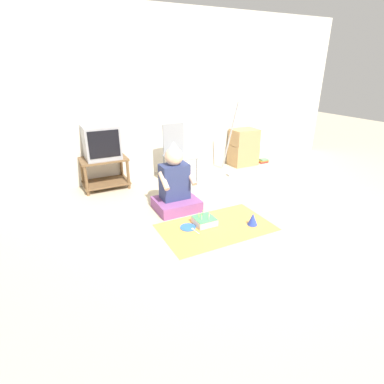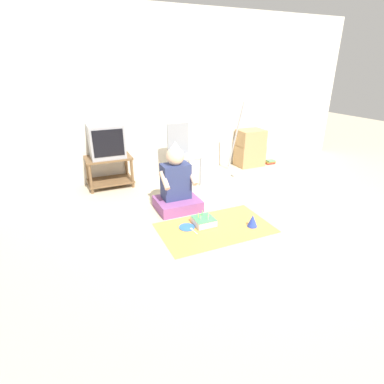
# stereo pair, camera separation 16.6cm
# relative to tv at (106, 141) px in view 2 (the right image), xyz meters

# --- Properties ---
(ground_plane) EXTENTS (16.00, 16.00, 0.00)m
(ground_plane) POSITION_rel_tv_xyz_m (1.36, -1.81, -0.71)
(ground_plane) COLOR beige
(wall_back) EXTENTS (6.40, 0.06, 2.55)m
(wall_back) POSITION_rel_tv_xyz_m (1.36, 0.25, 0.57)
(wall_back) COLOR beige
(wall_back) RESTS_ON ground_plane
(tv_stand) EXTENTS (0.66, 0.45, 0.47)m
(tv_stand) POSITION_rel_tv_xyz_m (0.00, -0.00, -0.43)
(tv_stand) COLOR brown
(tv_stand) RESTS_ON ground_plane
(tv) EXTENTS (0.48, 0.44, 0.48)m
(tv) POSITION_rel_tv_xyz_m (0.00, 0.00, 0.00)
(tv) COLOR #99999E
(tv) RESTS_ON tv_stand
(folding_chair) EXTENTS (0.43, 0.45, 0.91)m
(folding_chair) POSITION_rel_tv_xyz_m (1.07, -0.26, -0.19)
(folding_chair) COLOR gray
(folding_chair) RESTS_ON ground_plane
(cardboard_box_stack) EXTENTS (0.49, 0.35, 0.66)m
(cardboard_box_stack) POSITION_rel_tv_xyz_m (2.54, 0.02, -0.38)
(cardboard_box_stack) COLOR tan
(cardboard_box_stack) RESTS_ON ground_plane
(dust_mop) EXTENTS (0.28, 0.44, 1.21)m
(dust_mop) POSITION_rel_tv_xyz_m (2.07, -0.29, -0.35)
(dust_mop) COLOR #B2ADA3
(dust_mop) RESTS_ON ground_plane
(book_pile) EXTENTS (0.19, 0.12, 0.07)m
(book_pile) POSITION_rel_tv_xyz_m (2.96, -0.07, -0.67)
(book_pile) COLOR #B72D28
(book_pile) RESTS_ON ground_plane
(person_seated) EXTENTS (0.54, 0.47, 0.88)m
(person_seated) POSITION_rel_tv_xyz_m (0.65, -1.14, -0.41)
(person_seated) COLOR #8C4C8C
(person_seated) RESTS_ON ground_plane
(party_cloth) EXTENTS (1.28, 0.77, 0.01)m
(party_cloth) POSITION_rel_tv_xyz_m (0.86, -1.80, -0.70)
(party_cloth) COLOR #EFA84C
(party_cloth) RESTS_ON ground_plane
(birthday_cake) EXTENTS (0.24, 0.24, 0.15)m
(birthday_cake) POSITION_rel_tv_xyz_m (0.78, -1.68, -0.66)
(birthday_cake) COLOR #F4E0C6
(birthday_cake) RESTS_ON party_cloth
(party_hat_blue) EXTENTS (0.12, 0.12, 0.15)m
(party_hat_blue) POSITION_rel_tv_xyz_m (1.27, -1.95, -0.63)
(party_hat_blue) COLOR blue
(party_hat_blue) RESTS_ON party_cloth
(paper_plate) EXTENTS (0.18, 0.18, 0.01)m
(paper_plate) POSITION_rel_tv_xyz_m (0.57, -1.67, -0.69)
(paper_plate) COLOR blue
(paper_plate) RESTS_ON party_cloth
(plastic_spoon_near) EXTENTS (0.04, 0.14, 0.01)m
(plastic_spoon_near) POSITION_rel_tv_xyz_m (0.60, -1.75, -0.69)
(plastic_spoon_near) COLOR white
(plastic_spoon_near) RESTS_ON party_cloth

